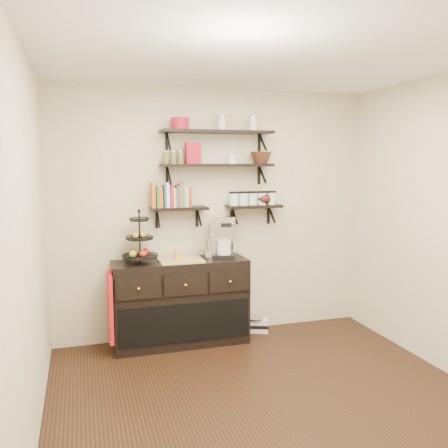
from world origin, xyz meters
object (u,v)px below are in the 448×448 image
at_px(fruit_stand, 140,245).
at_px(coffee_maker, 222,238).
at_px(radio, 256,325).
at_px(sideboard, 181,302).

distance_m(fruit_stand, coffee_maker, 0.88).
xyz_separation_m(fruit_stand, coffee_maker, (0.88, 0.03, 0.03)).
bearing_deg(coffee_maker, radio, 23.37).
bearing_deg(radio, sideboard, -154.22).
height_order(sideboard, radio, sideboard).
bearing_deg(sideboard, radio, 5.86).
xyz_separation_m(sideboard, fruit_stand, (-0.41, 0.00, 0.63)).
relative_size(coffee_maker, radio, 1.43).
height_order(fruit_stand, radio, fruit_stand).
height_order(sideboard, coffee_maker, coffee_maker).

